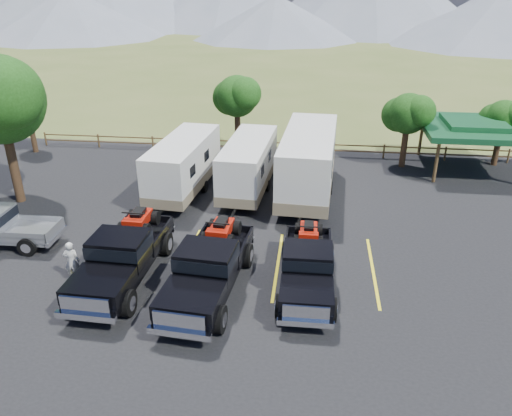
# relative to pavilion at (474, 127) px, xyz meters

# --- Properties ---
(ground) EXTENTS (320.00, 320.00, 0.00)m
(ground) POSITION_rel_pavilion_xyz_m (-13.00, -17.00, -2.79)
(ground) COLOR #4B5C27
(ground) RESTS_ON ground
(asphalt_lot) EXTENTS (44.00, 34.00, 0.04)m
(asphalt_lot) POSITION_rel_pavilion_xyz_m (-13.00, -14.00, -2.77)
(asphalt_lot) COLOR black
(asphalt_lot) RESTS_ON ground
(stall_lines) EXTENTS (12.12, 5.50, 0.01)m
(stall_lines) POSITION_rel_pavilion_xyz_m (-13.00, -13.00, -2.74)
(stall_lines) COLOR yellow
(stall_lines) RESTS_ON asphalt_lot
(tree_ne_a) EXTENTS (3.11, 2.92, 4.76)m
(tree_ne_a) POSITION_rel_pavilion_xyz_m (-4.03, 0.01, 0.69)
(tree_ne_a) COLOR black
(tree_ne_a) RESTS_ON ground
(tree_ne_b) EXTENTS (2.77, 2.59, 4.27)m
(tree_ne_b) POSITION_rel_pavilion_xyz_m (1.98, 1.01, 0.34)
(tree_ne_b) COLOR black
(tree_ne_b) RESTS_ON ground
(tree_north) EXTENTS (3.46, 3.24, 5.25)m
(tree_north) POSITION_rel_pavilion_xyz_m (-15.03, 2.02, 1.05)
(tree_north) COLOR black
(tree_north) RESTS_ON ground
(tree_nw_small) EXTENTS (2.59, 2.43, 3.85)m
(tree_nw_small) POSITION_rel_pavilion_xyz_m (-29.02, 0.01, -0.01)
(tree_nw_small) COLOR black
(tree_nw_small) RESTS_ON ground
(rail_fence) EXTENTS (36.12, 0.12, 1.00)m
(rail_fence) POSITION_rel_pavilion_xyz_m (-11.00, 1.50, -2.18)
(rail_fence) COLOR brown
(rail_fence) RESTS_ON ground
(pavilion) EXTENTS (6.20, 6.20, 3.22)m
(pavilion) POSITION_rel_pavilion_xyz_m (0.00, 0.00, 0.00)
(pavilion) COLOR brown
(pavilion) RESTS_ON ground
(rig_left) EXTENTS (2.61, 6.94, 2.30)m
(rig_left) POSITION_rel_pavilion_xyz_m (-17.08, -14.67, -1.64)
(rig_left) COLOR black
(rig_left) RESTS_ON asphalt_lot
(rig_center) EXTENTS (2.87, 7.02, 2.29)m
(rig_center) POSITION_rel_pavilion_xyz_m (-13.49, -15.17, -1.65)
(rig_center) COLOR black
(rig_center) RESTS_ON asphalt_lot
(rig_right) EXTENTS (2.21, 6.14, 2.04)m
(rig_right) POSITION_rel_pavilion_xyz_m (-9.74, -14.43, -1.76)
(rig_right) COLOR black
(rig_right) RESTS_ON asphalt_lot
(trailer_left) EXTENTS (2.88, 8.83, 3.06)m
(trailer_left) POSITION_rel_pavilion_xyz_m (-16.85, -5.79, -1.15)
(trailer_left) COLOR white
(trailer_left) RESTS_ON asphalt_lot
(trailer_center) EXTENTS (2.66, 8.60, 2.98)m
(trailer_center) POSITION_rel_pavilion_xyz_m (-13.29, -5.26, -1.19)
(trailer_center) COLOR white
(trailer_center) RESTS_ON asphalt_lot
(trailer_right) EXTENTS (3.16, 10.39, 3.60)m
(trailer_right) POSITION_rel_pavilion_xyz_m (-9.97, -5.36, -0.86)
(trailer_right) COLOR white
(trailer_right) RESTS_ON asphalt_lot
(person_a) EXTENTS (0.69, 0.51, 1.73)m
(person_a) POSITION_rel_pavilion_xyz_m (-19.09, -15.11, -1.88)
(person_a) COLOR silver
(person_a) RESTS_ON asphalt_lot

